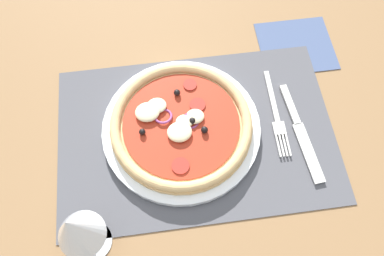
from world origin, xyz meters
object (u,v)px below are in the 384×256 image
knife (301,133)px  wine_glass (75,229)px  fork (276,117)px  napkin (296,46)px  plate (181,128)px  pizza (181,124)px

knife → wine_glass: 41.87cm
fork → wine_glass: (34.56, 17.99, 9.58)cm
knife → napkin: size_ratio=1.34×
plate → napkin: (-25.68, -16.03, -0.91)cm
fork → napkin: size_ratio=1.20×
pizza → fork: bearing=-179.4°
plate → wine_glass: bearing=46.8°
plate → knife: (-21.50, 3.55, -0.44)cm
pizza → knife: bearing=170.5°
fork → pizza: bearing=-88.2°
pizza → wine_glass: wine_glass is taller
pizza → wine_glass: size_ratio=1.71×
knife → pizza: bearing=-104.9°
plate → wine_glass: wine_glass is taller
plate → wine_glass: size_ratio=1.92×
fork → napkin: (-7.83, -15.81, -0.44)cm
pizza → fork: size_ratio=1.41×
plate → pizza: 1.79cm
fork → wine_glass: bearing=-61.3°
pizza → fork: pizza is taller
fork → knife: 5.25cm
knife → wine_glass: size_ratio=1.35×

